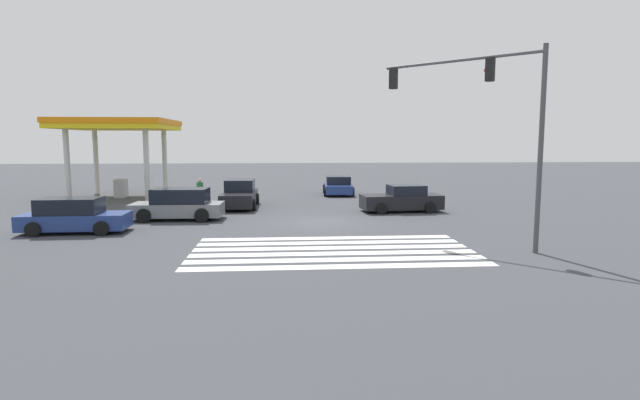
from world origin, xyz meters
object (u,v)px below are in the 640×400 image
object	(u,v)px
pedestrian	(200,190)
car_4	(240,195)
car_0	(74,216)
traffic_signal_mast	(491,108)
car_1	(338,186)
car_3	(402,199)
car_2	(179,205)

from	to	relation	value
pedestrian	car_4	bearing A→B (deg)	16.83
car_4	pedestrian	bearing A→B (deg)	-119.69
pedestrian	car_0	bearing A→B (deg)	-64.76
traffic_signal_mast	car_4	distance (m)	16.61
car_1	car_3	bearing A→B (deg)	-161.07
traffic_signal_mast	car_2	xyz separation A→B (m)	(-13.13, 7.42, -4.46)
car_2	car_0	bearing A→B (deg)	43.30
car_0	car_1	distance (m)	19.95
car_4	pedestrian	xyz separation A→B (m)	(-2.63, 1.55, 0.16)
car_3	car_1	bearing A→B (deg)	-78.77
car_2	car_4	xyz separation A→B (m)	(2.70, 4.70, -0.02)
traffic_signal_mast	car_4	world-z (taller)	traffic_signal_mast
car_0	pedestrian	bearing A→B (deg)	66.68
car_1	car_3	distance (m)	9.76
car_2	car_3	world-z (taller)	car_2
traffic_signal_mast	pedestrian	bearing A→B (deg)	-1.31
car_4	pedestrian	world-z (taller)	car_4
car_2	car_1	bearing A→B (deg)	-127.53
traffic_signal_mast	car_3	world-z (taller)	traffic_signal_mast
traffic_signal_mast	car_2	size ratio (longest dim) A/B	1.59
traffic_signal_mast	car_1	distance (m)	19.78
pedestrian	car_1	bearing A→B (deg)	76.34
car_3	pedestrian	bearing A→B (deg)	-23.59
traffic_signal_mast	pedestrian	xyz separation A→B (m)	(-13.07, 13.68, -4.33)
pedestrian	car_2	bearing A→B (deg)	-43.24
car_1	car_2	distance (m)	14.88
traffic_signal_mast	car_0	xyz separation A→B (m)	(-16.98, 4.05, -4.51)
traffic_signal_mast	car_0	distance (m)	18.03
traffic_signal_mast	car_2	world-z (taller)	traffic_signal_mast
traffic_signal_mast	car_4	bearing A→B (deg)	-4.29
car_1	car_2	bearing A→B (deg)	143.60
car_1	car_3	size ratio (longest dim) A/B	0.94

